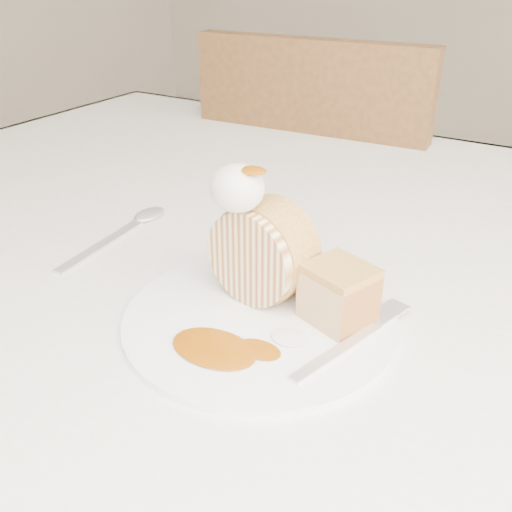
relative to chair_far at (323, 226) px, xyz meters
The scene contains 10 objects.
table 0.54m from the chair_far, 64.90° to the right, with size 1.40×0.90×0.75m.
chair_far is the anchor object (origin of this frame).
plate 0.74m from the chair_far, 70.24° to the right, with size 0.24×0.24×0.01m, color white.
roulade_slice 0.73m from the chair_far, 70.64° to the right, with size 0.09×0.09×0.05m, color beige.
cake_chunk 0.75m from the chair_far, 64.84° to the right, with size 0.05×0.05×0.04m, color tan.
whipped_cream 0.77m from the chair_far, 72.19° to the right, with size 0.05×0.05×0.04m, color silver.
caramel_drizzle 0.78m from the chair_far, 70.99° to the right, with size 0.02×0.02×0.01m, color #8A4405.
caramel_pool 0.80m from the chair_far, 72.22° to the right, with size 0.07×0.05×0.00m, color #8A4405, non-canonical shape.
fork 0.78m from the chair_far, 64.88° to the right, with size 0.02×0.14×0.00m, color silver.
spoon 0.67m from the chair_far, 88.27° to the right, with size 0.02×0.17×0.00m, color silver.
Camera 1 is at (0.23, -0.35, 1.04)m, focal length 40.00 mm.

